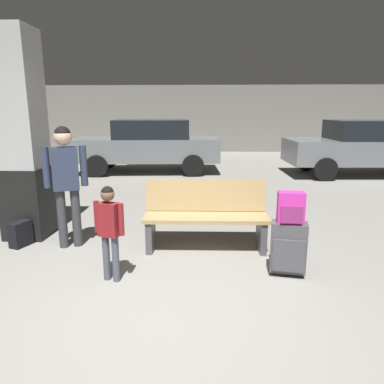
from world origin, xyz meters
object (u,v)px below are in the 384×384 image
at_px(bench, 206,216).
at_px(backpack_dark_floor, 20,234).
at_px(backpack_bright, 291,208).
at_px(parked_car_far, 149,144).
at_px(suitcase, 288,248).
at_px(adult, 66,174).
at_px(child, 109,224).
at_px(parked_car_side, 365,146).
at_px(structural_pillar, 21,138).

distance_m(bench, backpack_dark_floor, 2.50).
xyz_separation_m(bench, backpack_dark_floor, (-2.49, -0.04, -0.28)).
distance_m(backpack_bright, parked_car_far, 7.14).
relative_size(suitcase, backpack_bright, 1.78).
relative_size(suitcase, backpack_dark_floor, 1.78).
height_order(adult, backpack_dark_floor, adult).
bearing_deg(backpack_bright, parked_car_far, 111.43).
relative_size(adult, parked_car_far, 0.38).
relative_size(child, parked_car_side, 0.25).
bearing_deg(bench, suitcase, -39.93).
bearing_deg(parked_car_side, child, -129.24).
bearing_deg(adult, parked_car_far, 88.97).
relative_size(structural_pillar, bench, 1.77).
bearing_deg(child, backpack_bright, 6.23).
distance_m(backpack_bright, child, 1.93).
relative_size(bench, parked_car_side, 0.39).
height_order(suitcase, child, child).
bearing_deg(backpack_dark_floor, parked_car_far, 82.45).
relative_size(child, backpack_dark_floor, 3.05).
distance_m(structural_pillar, bench, 2.76).
bearing_deg(structural_pillar, backpack_bright, -18.15).
xyz_separation_m(bench, child, (-1.00, -0.97, 0.20)).
bearing_deg(child, structural_pillar, 139.09).
xyz_separation_m(backpack_bright, parked_car_side, (3.43, 6.33, 0.03)).
relative_size(structural_pillar, backpack_bright, 8.39).
bearing_deg(suitcase, parked_car_far, 111.43).
relative_size(bench, backpack_dark_floor, 4.74).
bearing_deg(suitcase, structural_pillar, 161.85).
distance_m(structural_pillar, backpack_dark_floor, 1.32).
xyz_separation_m(child, backpack_dark_floor, (-1.48, 0.93, -0.47)).
xyz_separation_m(structural_pillar, adult, (0.75, -0.40, -0.43)).
height_order(bench, suitcase, bench).
relative_size(suitcase, parked_car_side, 0.14).
xyz_separation_m(structural_pillar, child, (1.55, -1.34, -0.78)).
bearing_deg(child, parked_car_side, 50.76).
distance_m(suitcase, backpack_dark_floor, 3.47).
height_order(backpack_bright, adult, adult).
distance_m(backpack_dark_floor, parked_car_side, 8.86).
xyz_separation_m(backpack_dark_floor, parked_car_side, (6.82, 5.61, 0.64)).
height_order(backpack_dark_floor, parked_car_far, parked_car_far).
relative_size(backpack_dark_floor, parked_car_far, 0.08).
xyz_separation_m(child, parked_car_side, (5.34, 6.54, 0.17)).
xyz_separation_m(structural_pillar, backpack_bright, (3.46, -1.14, -0.64)).
height_order(backpack_bright, child, child).
bearing_deg(child, parked_car_far, 95.81).
bearing_deg(structural_pillar, suitcase, -18.15).
relative_size(structural_pillar, adult, 1.79).
bearing_deg(parked_car_side, backpack_bright, -118.44).
bearing_deg(structural_pillar, child, -40.91).
distance_m(child, adult, 1.29).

